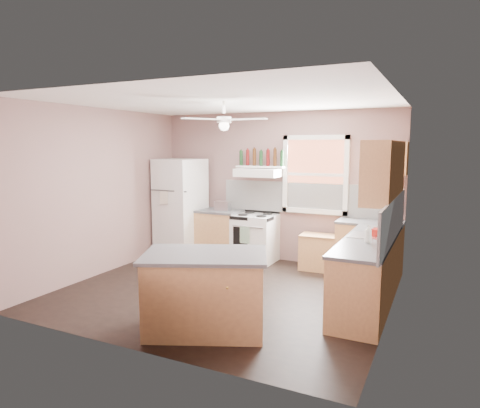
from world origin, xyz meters
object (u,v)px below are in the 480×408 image
at_px(refrigerator, 181,207).
at_px(cart, 318,252).
at_px(toaster, 223,206).
at_px(island, 205,294).
at_px(stove, 255,238).

height_order(refrigerator, cart, refrigerator).
distance_m(toaster, island, 3.22).
height_order(toaster, stove, toaster).
bearing_deg(cart, refrigerator, 179.67).
xyz_separation_m(refrigerator, island, (2.17, -2.79, -0.49)).
xyz_separation_m(toaster, island, (1.31, -2.89, -0.56)).
height_order(stove, island, same).
bearing_deg(refrigerator, island, -45.01).
relative_size(refrigerator, toaster, 6.60).
height_order(refrigerator, stove, refrigerator).
bearing_deg(refrigerator, toaster, 13.95).
relative_size(toaster, stove, 0.33).
relative_size(toaster, cart, 0.46).
bearing_deg(stove, cart, 0.27).
xyz_separation_m(toaster, stove, (0.64, 0.06, -0.56)).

